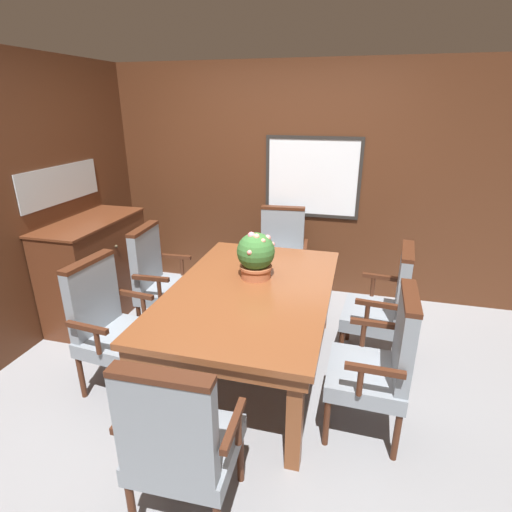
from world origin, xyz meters
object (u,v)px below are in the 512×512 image
(chair_head_near, at_px, (179,441))
(sideboard_cabinet, at_px, (97,269))
(chair_right_near, at_px, (381,361))
(chair_left_near, at_px, (109,322))
(dining_table, at_px, (251,298))
(chair_left_far, at_px, (160,277))
(chair_right_far, at_px, (385,303))
(potted_plant, at_px, (256,255))
(chair_head_far, at_px, (281,252))

(chair_head_near, height_order, sideboard_cabinet, chair_head_near)
(sideboard_cabinet, bearing_deg, chair_right_near, -18.50)
(sideboard_cabinet, bearing_deg, chair_left_near, -50.35)
(dining_table, xyz_separation_m, chair_left_far, (-0.99, 0.40, -0.11))
(chair_right_near, bearing_deg, chair_right_far, 177.48)
(chair_right_far, bearing_deg, chair_head_near, -25.27)
(chair_head_near, bearing_deg, chair_left_far, -61.91)
(dining_table, height_order, potted_plant, potted_plant)
(chair_left_far, distance_m, potted_plant, 1.07)
(chair_left_near, relative_size, potted_plant, 2.63)
(chair_head_far, relative_size, sideboard_cabinet, 0.89)
(chair_right_near, bearing_deg, chair_head_far, -149.21)
(dining_table, bearing_deg, chair_right_far, 21.80)
(chair_head_near, xyz_separation_m, chair_right_near, (0.95, 0.90, 0.00))
(chair_head_near, distance_m, chair_right_near, 1.31)
(chair_head_near, bearing_deg, dining_table, -91.89)
(chair_right_far, relative_size, chair_head_far, 1.00)
(chair_left_far, height_order, potted_plant, potted_plant)
(dining_table, xyz_separation_m, potted_plant, (-0.01, 0.19, 0.28))
(chair_head_near, bearing_deg, sideboard_cabinet, -48.14)
(chair_left_far, bearing_deg, chair_right_near, -115.65)
(sideboard_cabinet, bearing_deg, chair_right_far, -1.80)
(chair_left_far, relative_size, potted_plant, 2.63)
(chair_head_near, distance_m, chair_left_near, 1.31)
(chair_head_near, distance_m, chair_right_far, 1.98)
(chair_right_far, relative_size, chair_left_near, 1.00)
(dining_table, relative_size, chair_head_far, 1.85)
(chair_right_near, distance_m, chair_head_far, 2.00)
(chair_head_near, xyz_separation_m, chair_left_near, (-0.97, 0.88, 0.00))
(dining_table, distance_m, chair_left_far, 1.07)
(chair_head_near, height_order, chair_right_near, same)
(dining_table, relative_size, potted_plant, 4.85)
(chair_head_far, height_order, sideboard_cabinet, chair_head_far)
(potted_plant, height_order, sideboard_cabinet, potted_plant)
(chair_right_far, distance_m, chair_right_near, 0.81)
(chair_head_far, bearing_deg, dining_table, -93.82)
(chair_right_far, height_order, chair_left_far, same)
(chair_head_near, height_order, chair_left_far, same)
(chair_right_near, height_order, chair_left_far, same)
(chair_head_near, xyz_separation_m, potted_plant, (-0.01, 1.50, 0.39))
(dining_table, height_order, chair_head_far, chair_head_far)
(dining_table, distance_m, sideboard_cabinet, 1.79)
(dining_table, height_order, chair_right_far, chair_right_far)
(chair_head_far, relative_size, chair_left_far, 1.00)
(chair_head_near, height_order, chair_right_far, same)
(chair_right_near, xyz_separation_m, potted_plant, (-0.96, 0.60, 0.39))
(dining_table, relative_size, chair_right_near, 1.85)
(chair_right_near, bearing_deg, chair_left_near, -88.29)
(chair_head_near, relative_size, chair_right_near, 1.00)
(chair_head_far, bearing_deg, chair_right_near, -65.68)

